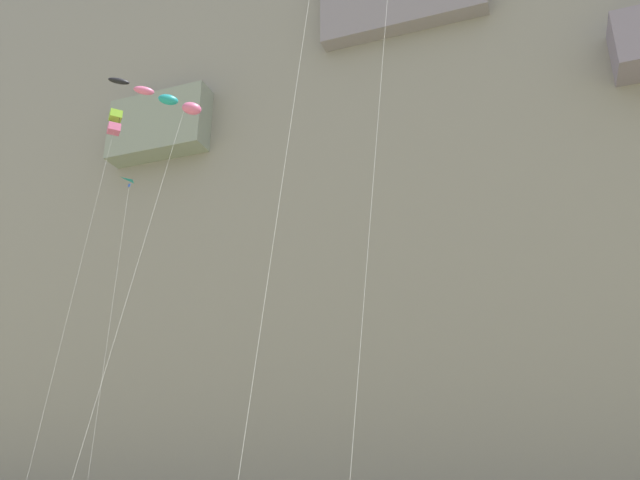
{
  "coord_description": "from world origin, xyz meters",
  "views": [
    {
      "loc": [
        9.21,
        1.99,
        3.54
      ],
      "look_at": [
        0.6,
        25.72,
        13.07
      ],
      "focal_mm": 34.67,
      "sensor_mm": 36.0,
      "label": 1
    }
  ],
  "objects": [
    {
      "name": "kite_windsock_mid_left",
      "position": [
        -7.78,
        25.55,
        21.95
      ],
      "size": [
        3.62,
        5.51,
        22.48
      ],
      "color": "pink",
      "rests_on": "ground"
    },
    {
      "name": "kite_box_upper_mid",
      "position": [
        -21.71,
        37.65,
        30.47
      ],
      "size": [
        1.76,
        5.7,
        31.5
      ],
      "color": "#8CCC33",
      "rests_on": "ground"
    },
    {
      "name": "cliff_face",
      "position": [
        -0.01,
        67.58,
        36.49
      ],
      "size": [
        180.0,
        34.82,
        72.94
      ],
      "color": "gray",
      "rests_on": "ground"
    },
    {
      "name": "kite_delta_low_left",
      "position": [
        -19.42,
        37.75,
        22.51
      ],
      "size": [
        2.26,
        3.73,
        24.85
      ],
      "color": "teal",
      "rests_on": "ground"
    }
  ]
}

